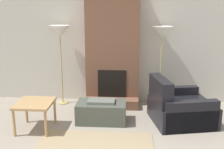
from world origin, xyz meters
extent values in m
cube|color=beige|center=(0.00, 3.29, 1.30)|extent=(7.12, 0.06, 2.60)
cube|color=brown|center=(0.00, 3.07, 1.30)|extent=(1.12, 0.37, 2.60)
cube|color=brown|center=(0.00, 2.74, 0.10)|extent=(1.12, 0.28, 0.19)
cube|color=black|center=(0.00, 2.88, 0.49)|extent=(0.60, 0.02, 0.59)
cube|color=#474C42|center=(-0.14, 2.03, 0.19)|extent=(0.90, 0.52, 0.37)
cube|color=#60665B|center=(-0.14, 2.03, 0.40)|extent=(0.49, 0.29, 0.05)
cube|color=black|center=(1.34, 2.11, 0.20)|extent=(1.22, 1.18, 0.39)
cube|color=black|center=(0.93, 2.03, 0.43)|extent=(0.36, 0.85, 0.85)
cube|color=black|center=(1.42, 1.70, 0.28)|extent=(0.95, 0.35, 0.55)
cube|color=black|center=(1.25, 2.52, 0.28)|extent=(0.95, 0.35, 0.55)
cube|color=tan|center=(-1.24, 1.62, 0.48)|extent=(0.61, 0.64, 0.04)
cylinder|color=tan|center=(-1.50, 1.34, 0.23)|extent=(0.04, 0.04, 0.46)
cylinder|color=tan|center=(-0.98, 1.34, 0.23)|extent=(0.04, 0.04, 0.46)
cylinder|color=tan|center=(-1.50, 1.90, 0.23)|extent=(0.04, 0.04, 0.46)
cylinder|color=tan|center=(-0.98, 1.90, 0.23)|extent=(0.04, 0.04, 0.46)
cylinder|color=tan|center=(-1.09, 2.97, 0.01)|extent=(0.25, 0.25, 0.02)
cylinder|color=tan|center=(-1.09, 2.97, 0.74)|extent=(0.03, 0.03, 1.44)
cone|color=silver|center=(-1.09, 2.97, 1.57)|extent=(0.43, 0.43, 0.23)
cylinder|color=tan|center=(1.02, 2.97, 0.01)|extent=(0.25, 0.25, 0.02)
cylinder|color=tan|center=(1.02, 2.97, 0.73)|extent=(0.03, 0.03, 1.43)
cone|color=silver|center=(1.02, 2.97, 1.57)|extent=(0.43, 0.43, 0.23)
camera|label=1|loc=(0.38, -2.79, 2.13)|focal=45.00mm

